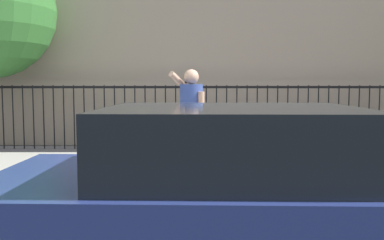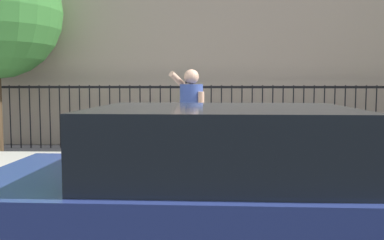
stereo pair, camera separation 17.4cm
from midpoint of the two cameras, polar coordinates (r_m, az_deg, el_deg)
ground_plane at (r=5.05m, az=4.73°, el=-14.04°), size 60.00×60.00×0.00m
sidewalk at (r=7.14m, az=3.30°, el=-7.75°), size 28.00×4.40×0.15m
iron_fence at (r=10.68m, az=2.21°, el=1.57°), size 12.03×0.04×1.60m
parked_hatchback at (r=3.49m, az=6.49°, el=-10.65°), size 4.25×1.95×1.45m
pedestrian_on_phone at (r=6.28m, az=-0.63°, el=0.32°), size 0.69×0.68×1.70m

